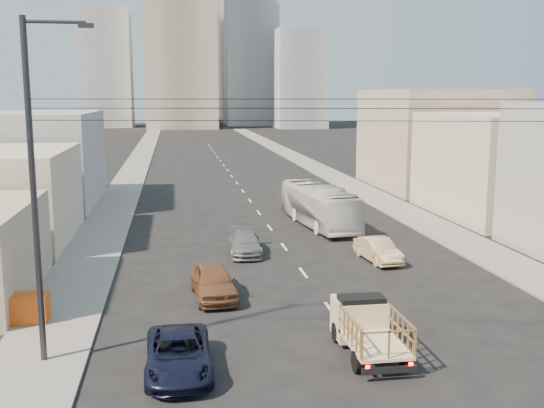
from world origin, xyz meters
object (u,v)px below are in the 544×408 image
object	(u,v)px
flatbed_pickup	(368,324)
sedan_tan	(378,250)
navy_pickup	(178,354)
sedan_grey	(245,243)
streetlamp_left	(36,184)
sedan_brown	(213,281)
crate_stack	(25,308)
city_bus	(319,205)

from	to	relation	value
flatbed_pickup	sedan_tan	distance (m)	13.40
navy_pickup	sedan_grey	size ratio (longest dim) A/B	1.06
sedan_tan	streetlamp_left	xyz separation A→B (m)	(-16.11, -11.70, 5.76)
sedan_brown	sedan_grey	size ratio (longest dim) A/B	1.02
streetlamp_left	crate_stack	distance (m)	7.28
flatbed_pickup	crate_stack	world-z (taller)	flatbed_pickup
flatbed_pickup	navy_pickup	distance (m)	6.97
sedan_brown	flatbed_pickup	bearing A→B (deg)	-58.84
flatbed_pickup	city_bus	bearing A→B (deg)	81.43
city_bus	streetlamp_left	size ratio (longest dim) A/B	0.90
city_bus	crate_stack	world-z (taller)	city_bus
flatbed_pickup	sedan_brown	xyz separation A→B (m)	(-5.21, 7.38, -0.30)
city_bus	sedan_brown	xyz separation A→B (m)	(-8.69, -15.65, -0.72)
navy_pickup	streetlamp_left	distance (m)	7.57
city_bus	sedan_brown	world-z (taller)	city_bus
city_bus	navy_pickup	bearing A→B (deg)	-120.54
sedan_brown	crate_stack	world-z (taller)	sedan_brown
sedan_brown	city_bus	bearing A→B (deg)	56.89
navy_pickup	crate_stack	world-z (taller)	navy_pickup
sedan_brown	sedan_grey	xyz separation A→B (m)	(2.43, 8.13, -0.13)
sedan_brown	sedan_grey	world-z (taller)	sedan_brown
city_bus	sedan_grey	xyz separation A→B (m)	(-6.26, -7.52, -0.84)
sedan_grey	crate_stack	distance (m)	14.73
crate_stack	city_bus	bearing A→B (deg)	47.18
sedan_grey	streetlamp_left	distance (m)	18.00
sedan_tan	streetlamp_left	bearing A→B (deg)	-150.59
sedan_grey	sedan_tan	bearing A→B (deg)	-18.10
sedan_brown	crate_stack	distance (m)	8.29
flatbed_pickup	navy_pickup	size ratio (longest dim) A/B	0.92
sedan_tan	crate_stack	world-z (taller)	sedan_tan
navy_pickup	sedan_grey	distance (m)	16.72
flatbed_pickup	crate_stack	distance (m)	14.12
city_bus	sedan_tan	distance (m)	10.52
flatbed_pickup	sedan_brown	distance (m)	9.04
flatbed_pickup	sedan_grey	distance (m)	15.77
flatbed_pickup	crate_stack	size ratio (longest dim) A/B	2.45
sedan_brown	navy_pickup	bearing A→B (deg)	-106.06
sedan_brown	sedan_tan	world-z (taller)	sedan_brown
sedan_brown	streetlamp_left	distance (m)	10.69
navy_pickup	sedan_grey	xyz separation A→B (m)	(4.14, 16.20, -0.01)
city_bus	crate_stack	distance (m)	24.50
navy_pickup	sedan_tan	xyz separation A→B (m)	(11.47, 13.28, 0.01)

